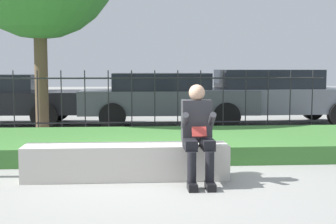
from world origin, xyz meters
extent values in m
plane|color=gray|center=(0.00, 0.00, 0.00)|extent=(60.00, 60.00, 0.00)
cube|color=beige|center=(-0.29, 0.00, 0.23)|extent=(2.69, 0.49, 0.46)
cube|color=#9B978F|center=(-0.29, 0.00, 0.04)|extent=(2.59, 0.45, 0.08)
cube|color=black|center=(0.51, -0.64, 0.04)|extent=(0.11, 0.26, 0.09)
cylinder|color=black|center=(0.51, -0.58, 0.28)|extent=(0.11, 0.11, 0.37)
cube|color=black|center=(0.51, -0.37, 0.52)|extent=(0.15, 0.42, 0.13)
cube|color=black|center=(0.73, -0.64, 0.04)|extent=(0.11, 0.26, 0.09)
cylinder|color=black|center=(0.73, -0.58, 0.28)|extent=(0.11, 0.11, 0.37)
cube|color=black|center=(0.73, -0.37, 0.52)|extent=(0.15, 0.42, 0.13)
cube|color=#333338|center=(0.62, -0.16, 0.79)|extent=(0.38, 0.24, 0.54)
sphere|color=tan|center=(0.62, -0.18, 1.15)|extent=(0.21, 0.21, 0.21)
cylinder|color=#333338|center=(0.45, -0.32, 0.81)|extent=(0.08, 0.29, 0.24)
cylinder|color=#333338|center=(0.79, -0.32, 0.81)|extent=(0.08, 0.29, 0.24)
cube|color=#B2332D|center=(0.62, -0.42, 0.68)|extent=(0.18, 0.09, 0.13)
cube|color=#3D7533|center=(0.00, 2.00, 0.14)|extent=(10.02, 2.61, 0.28)
cylinder|color=#232326|center=(0.00, 4.00, 0.28)|extent=(8.02, 0.03, 0.03)
cylinder|color=#232326|center=(0.00, 4.00, 1.25)|extent=(8.02, 0.03, 0.03)
cylinder|color=#232326|center=(-2.76, 4.00, 0.71)|extent=(0.02, 0.02, 1.42)
cylinder|color=#232326|center=(-2.26, 4.00, 0.71)|extent=(0.02, 0.02, 1.42)
cylinder|color=#232326|center=(-1.75, 4.00, 0.71)|extent=(0.02, 0.02, 1.42)
cylinder|color=#232326|center=(-1.25, 4.00, 0.71)|extent=(0.02, 0.02, 1.42)
cylinder|color=#232326|center=(-0.75, 4.00, 0.71)|extent=(0.02, 0.02, 1.42)
cylinder|color=#232326|center=(-0.25, 4.00, 0.71)|extent=(0.02, 0.02, 1.42)
cylinder|color=#232326|center=(0.25, 4.00, 0.71)|extent=(0.02, 0.02, 1.42)
cylinder|color=#232326|center=(0.75, 4.00, 0.71)|extent=(0.02, 0.02, 1.42)
cylinder|color=#232326|center=(1.25, 4.00, 0.71)|extent=(0.02, 0.02, 1.42)
cylinder|color=#232326|center=(1.75, 4.00, 0.71)|extent=(0.02, 0.02, 1.42)
cylinder|color=#232326|center=(2.26, 4.00, 0.71)|extent=(0.02, 0.02, 1.42)
cylinder|color=#232326|center=(2.76, 4.00, 0.71)|extent=(0.02, 0.02, 1.42)
cylinder|color=#232326|center=(3.26, 4.00, 0.71)|extent=(0.02, 0.02, 1.42)
cylinder|color=#232326|center=(3.76, 4.00, 0.71)|extent=(0.02, 0.02, 1.42)
cube|color=slate|center=(3.46, 5.88, 0.62)|extent=(4.70, 1.87, 0.63)
cube|color=black|center=(3.27, 5.87, 1.18)|extent=(2.61, 1.57, 0.48)
cylinder|color=black|center=(4.85, 6.76, 0.31)|extent=(0.63, 0.23, 0.62)
cylinder|color=black|center=(2.06, 5.00, 0.31)|extent=(0.63, 0.23, 0.62)
cylinder|color=black|center=(1.99, 6.62, 0.31)|extent=(0.63, 0.23, 0.62)
cylinder|color=black|center=(-2.37, 5.23, 0.32)|extent=(0.65, 0.21, 0.65)
cylinder|color=black|center=(-2.33, 7.00, 0.32)|extent=(0.65, 0.21, 0.65)
cube|color=#4C5156|center=(0.66, 5.76, 0.61)|extent=(4.43, 1.77, 0.59)
cube|color=black|center=(0.48, 5.76, 1.12)|extent=(2.44, 1.54, 0.43)
cylinder|color=black|center=(2.01, 4.90, 0.32)|extent=(0.64, 0.21, 0.64)
cylinder|color=black|center=(2.04, 6.57, 0.32)|extent=(0.64, 0.21, 0.64)
cylinder|color=black|center=(-0.72, 4.95, 0.32)|extent=(0.64, 0.21, 0.64)
cylinder|color=black|center=(-0.69, 6.62, 0.32)|extent=(0.64, 0.21, 0.64)
cylinder|color=brown|center=(-2.26, 4.48, 1.45)|extent=(0.29, 0.29, 2.89)
camera|label=1|loc=(-0.17, -6.14, 1.48)|focal=50.00mm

